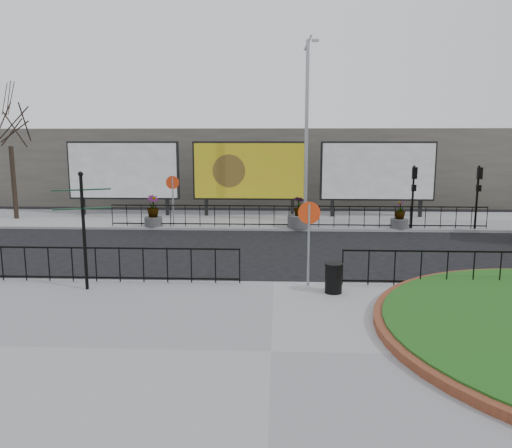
# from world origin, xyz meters

# --- Properties ---
(ground) EXTENTS (90.00, 90.00, 0.00)m
(ground) POSITION_xyz_m (0.00, 0.00, 0.00)
(ground) COLOR black
(ground) RESTS_ON ground
(pavement_near) EXTENTS (30.00, 10.00, 0.12)m
(pavement_near) POSITION_xyz_m (0.00, -5.00, 0.06)
(pavement_near) COLOR gray
(pavement_near) RESTS_ON ground
(pavement_far) EXTENTS (44.00, 6.00, 0.12)m
(pavement_far) POSITION_xyz_m (0.00, 12.00, 0.06)
(pavement_far) COLOR gray
(pavement_far) RESTS_ON ground
(railing_near_left) EXTENTS (10.00, 0.10, 1.10)m
(railing_near_left) POSITION_xyz_m (-6.00, -0.30, 0.67)
(railing_near_left) COLOR black
(railing_near_left) RESTS_ON pavement_near
(railing_near_right) EXTENTS (9.00, 0.10, 1.10)m
(railing_near_right) POSITION_xyz_m (6.50, -0.30, 0.67)
(railing_near_right) COLOR black
(railing_near_right) RESTS_ON pavement_near
(railing_far) EXTENTS (18.00, 0.10, 1.10)m
(railing_far) POSITION_xyz_m (1.00, 9.30, 0.67)
(railing_far) COLOR black
(railing_far) RESTS_ON pavement_far
(speed_sign_far) EXTENTS (0.64, 0.07, 2.47)m
(speed_sign_far) POSITION_xyz_m (-5.00, 9.40, 1.92)
(speed_sign_far) COLOR gray
(speed_sign_far) RESTS_ON pavement_far
(speed_sign_near) EXTENTS (0.64, 0.07, 2.47)m
(speed_sign_near) POSITION_xyz_m (1.00, -0.40, 1.92)
(speed_sign_near) COLOR gray
(speed_sign_near) RESTS_ON pavement_near
(billboard_left) EXTENTS (6.20, 0.31, 4.10)m
(billboard_left) POSITION_xyz_m (-8.50, 12.97, 2.60)
(billboard_left) COLOR black
(billboard_left) RESTS_ON pavement_far
(billboard_mid) EXTENTS (6.20, 0.31, 4.10)m
(billboard_mid) POSITION_xyz_m (-1.50, 12.97, 2.60)
(billboard_mid) COLOR black
(billboard_mid) RESTS_ON pavement_far
(billboard_right) EXTENTS (6.20, 0.31, 4.10)m
(billboard_right) POSITION_xyz_m (5.50, 12.97, 2.60)
(billboard_right) COLOR black
(billboard_right) RESTS_ON pavement_far
(lamp_post) EXTENTS (0.74, 0.18, 9.23)m
(lamp_post) POSITION_xyz_m (1.51, 11.00, 4.83)
(lamp_post) COLOR gray
(lamp_post) RESTS_ON pavement_far
(signal_pole_a) EXTENTS (0.22, 0.26, 3.00)m
(signal_pole_a) POSITION_xyz_m (6.50, 9.34, 2.10)
(signal_pole_a) COLOR black
(signal_pole_a) RESTS_ON pavement_far
(signal_pole_b) EXTENTS (0.22, 0.26, 3.00)m
(signal_pole_b) POSITION_xyz_m (9.50, 9.34, 2.10)
(signal_pole_b) COLOR black
(signal_pole_b) RESTS_ON pavement_far
(tree_left) EXTENTS (2.00, 2.00, 7.00)m
(tree_left) POSITION_xyz_m (-14.00, 11.50, 3.62)
(tree_left) COLOR #2D2119
(tree_left) RESTS_ON pavement_far
(building_backdrop) EXTENTS (40.00, 10.00, 5.00)m
(building_backdrop) POSITION_xyz_m (0.00, 22.00, 2.50)
(building_backdrop) COLOR #5E5B52
(building_backdrop) RESTS_ON ground
(fingerpost_sign) EXTENTS (1.54, 0.76, 3.35)m
(fingerpost_sign) POSITION_xyz_m (-5.31, -1.00, 2.14)
(fingerpost_sign) COLOR black
(fingerpost_sign) RESTS_ON pavement_near
(litter_bin) EXTENTS (0.51, 0.51, 0.84)m
(litter_bin) POSITION_xyz_m (1.67, -1.02, 0.54)
(litter_bin) COLOR black
(litter_bin) RESTS_ON pavement_near
(planter_a) EXTENTS (0.87, 0.87, 1.53)m
(planter_a) POSITION_xyz_m (-6.00, 9.40, 0.75)
(planter_a) COLOR #4C4C4F
(planter_a) RESTS_ON pavement_far
(planter_b) EXTENTS (1.10, 1.10, 1.51)m
(planter_b) POSITION_xyz_m (1.12, 9.40, 0.61)
(planter_b) COLOR #4C4C4F
(planter_b) RESTS_ON pavement_far
(planter_c) EXTENTS (0.85, 0.85, 1.35)m
(planter_c) POSITION_xyz_m (5.94, 9.40, 0.62)
(planter_c) COLOR #4C4C4F
(planter_c) RESTS_ON pavement_far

